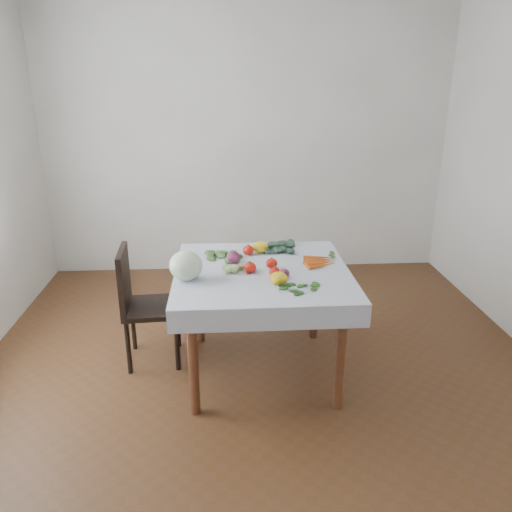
# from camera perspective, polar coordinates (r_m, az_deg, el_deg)

# --- Properties ---
(ground) EXTENTS (4.00, 4.00, 0.00)m
(ground) POSITION_cam_1_polar(r_m,az_deg,el_deg) (3.59, 0.66, -12.89)
(ground) COLOR #56311B
(back_wall) EXTENTS (4.00, 0.04, 2.70)m
(back_wall) POSITION_cam_1_polar(r_m,az_deg,el_deg) (5.04, -1.05, 13.22)
(back_wall) COLOR white
(back_wall) RESTS_ON ground
(table) EXTENTS (1.00, 1.00, 0.75)m
(table) POSITION_cam_1_polar(r_m,az_deg,el_deg) (3.28, 0.71, -3.25)
(table) COLOR brown
(table) RESTS_ON ground
(tablecloth) EXTENTS (1.12, 1.12, 0.01)m
(tablecloth) POSITION_cam_1_polar(r_m,az_deg,el_deg) (3.24, 0.72, -1.63)
(tablecloth) COLOR white
(tablecloth) RESTS_ON table
(chair) EXTENTS (0.41, 0.41, 0.85)m
(chair) POSITION_cam_1_polar(r_m,az_deg,el_deg) (3.57, -13.14, -4.74)
(chair) COLOR black
(chair) RESTS_ON ground
(cabbage) EXTENTS (0.26, 0.26, 0.18)m
(cabbage) POSITION_cam_1_polar(r_m,az_deg,el_deg) (3.08, -8.02, -1.09)
(cabbage) COLOR #E1F2CB
(cabbage) RESTS_ON tablecloth
(tomato_a) EXTENTS (0.10, 0.10, 0.07)m
(tomato_a) POSITION_cam_1_polar(r_m,az_deg,el_deg) (3.50, -0.89, 0.68)
(tomato_a) COLOR red
(tomato_a) RESTS_ON tablecloth
(tomato_b) EXTENTS (0.10, 0.10, 0.07)m
(tomato_b) POSITION_cam_1_polar(r_m,az_deg,el_deg) (3.26, 1.80, -0.84)
(tomato_b) COLOR red
(tomato_b) RESTS_ON tablecloth
(tomato_c) EXTENTS (0.07, 0.07, 0.06)m
(tomato_c) POSITION_cam_1_polar(r_m,az_deg,el_deg) (3.12, 2.14, -1.83)
(tomato_c) COLOR red
(tomato_c) RESTS_ON tablecloth
(tomato_d) EXTENTS (0.09, 0.09, 0.07)m
(tomato_d) POSITION_cam_1_polar(r_m,az_deg,el_deg) (3.18, -0.70, -1.32)
(tomato_d) COLOR red
(tomato_d) RESTS_ON tablecloth
(heirloom_back) EXTENTS (0.14, 0.14, 0.08)m
(heirloom_back) POSITION_cam_1_polar(r_m,az_deg,el_deg) (3.54, 0.52, 1.05)
(heirloom_back) COLOR yellow
(heirloom_back) RESTS_ON tablecloth
(heirloom_front) EXTENTS (0.13, 0.13, 0.08)m
(heirloom_front) POSITION_cam_1_polar(r_m,az_deg,el_deg) (3.01, 2.60, -2.54)
(heirloom_front) COLOR yellow
(heirloom_front) RESTS_ON tablecloth
(onion_a) EXTENTS (0.12, 0.12, 0.08)m
(onion_a) POSITION_cam_1_polar(r_m,az_deg,el_deg) (3.35, -2.60, -0.15)
(onion_a) COLOR #52173A
(onion_a) RESTS_ON tablecloth
(onion_b) EXTENTS (0.07, 0.07, 0.06)m
(onion_b) POSITION_cam_1_polar(r_m,az_deg,el_deg) (3.11, 3.22, -1.99)
(onion_b) COLOR #52173A
(onion_b) RESTS_ON tablecloth
(tomatillo_cluster) EXTENTS (0.16, 0.10, 0.05)m
(tomatillo_cluster) POSITION_cam_1_polar(r_m,az_deg,el_deg) (3.18, -2.79, -1.54)
(tomatillo_cluster) COLOR #BCDA7E
(tomatillo_cluster) RESTS_ON tablecloth
(carrot_bunch) EXTENTS (0.22, 0.21, 0.03)m
(carrot_bunch) POSITION_cam_1_polar(r_m,az_deg,el_deg) (3.36, 7.31, -0.61)
(carrot_bunch) COLOR #CE5416
(carrot_bunch) RESTS_ON tablecloth
(kale_bunch) EXTENTS (0.32, 0.26, 0.04)m
(kale_bunch) POSITION_cam_1_polar(r_m,az_deg,el_deg) (3.62, 2.05, 1.14)
(kale_bunch) COLOR #345645
(kale_bunch) RESTS_ON tablecloth
(basil_bunch) EXTENTS (0.23, 0.20, 0.01)m
(basil_bunch) POSITION_cam_1_polar(r_m,az_deg,el_deg) (2.93, 5.06, -3.93)
(basil_bunch) COLOR #275A1C
(basil_bunch) RESTS_ON tablecloth
(dill_bunch) EXTENTS (0.24, 0.23, 0.03)m
(dill_bunch) POSITION_cam_1_polar(r_m,az_deg,el_deg) (3.44, -3.89, -0.06)
(dill_bunch) COLOR #517C39
(dill_bunch) RESTS_ON tablecloth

